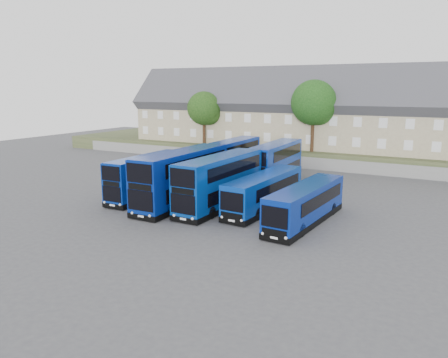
{
  "coord_description": "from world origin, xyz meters",
  "views": [
    {
      "loc": [
        18.87,
        -29.25,
        10.14
      ],
      "look_at": [
        0.74,
        4.0,
        2.2
      ],
      "focal_mm": 35.0,
      "sensor_mm": 36.0,
      "label": 1
    }
  ],
  "objects_px": {
    "dd_front_mid": "(182,178)",
    "coach_east_a": "(264,192)",
    "dd_front_left": "(147,177)",
    "tree_mid": "(315,104)",
    "tree_west": "(205,110)"
  },
  "relations": [
    {
      "from": "tree_west",
      "to": "tree_mid",
      "type": "xyz_separation_m",
      "value": [
        16.0,
        0.5,
        1.02
      ]
    },
    {
      "from": "coach_east_a",
      "to": "tree_mid",
      "type": "xyz_separation_m",
      "value": [
        -2.53,
        21.71,
        6.61
      ]
    },
    {
      "from": "dd_front_left",
      "to": "tree_west",
      "type": "xyz_separation_m",
      "value": [
        -7.24,
        22.72,
        5.14
      ]
    },
    {
      "from": "dd_front_left",
      "to": "coach_east_a",
      "type": "distance_m",
      "value": 11.4
    },
    {
      "from": "dd_front_left",
      "to": "tree_west",
      "type": "relative_size",
      "value": 1.29
    },
    {
      "from": "dd_front_left",
      "to": "dd_front_mid",
      "type": "xyz_separation_m",
      "value": [
        4.26,
        -0.4,
        0.4
      ]
    },
    {
      "from": "dd_front_mid",
      "to": "coach_east_a",
      "type": "bearing_deg",
      "value": 14.52
    },
    {
      "from": "dd_front_left",
      "to": "coach_east_a",
      "type": "relative_size",
      "value": 0.9
    },
    {
      "from": "coach_east_a",
      "to": "tree_west",
      "type": "bearing_deg",
      "value": 134.11
    },
    {
      "from": "tree_west",
      "to": "dd_front_mid",
      "type": "bearing_deg",
      "value": -63.56
    },
    {
      "from": "dd_front_mid",
      "to": "coach_east_a",
      "type": "xyz_separation_m",
      "value": [
        7.03,
        1.91,
        -0.85
      ]
    },
    {
      "from": "dd_front_left",
      "to": "tree_west",
      "type": "height_order",
      "value": "tree_west"
    },
    {
      "from": "tree_mid",
      "to": "dd_front_left",
      "type": "bearing_deg",
      "value": -110.68
    },
    {
      "from": "dd_front_mid",
      "to": "tree_mid",
      "type": "xyz_separation_m",
      "value": [
        4.5,
        23.62,
        5.76
      ]
    },
    {
      "from": "coach_east_a",
      "to": "tree_mid",
      "type": "bearing_deg",
      "value": 99.61
    }
  ]
}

